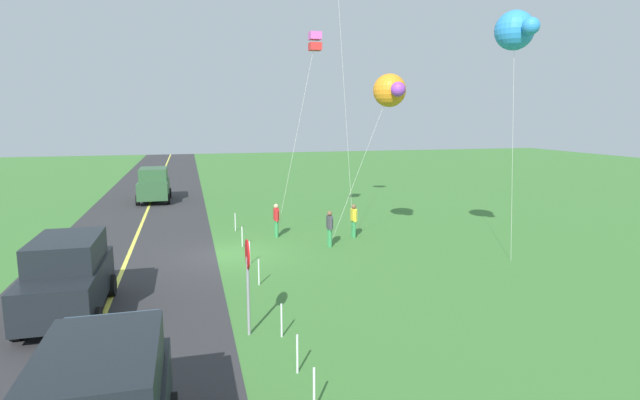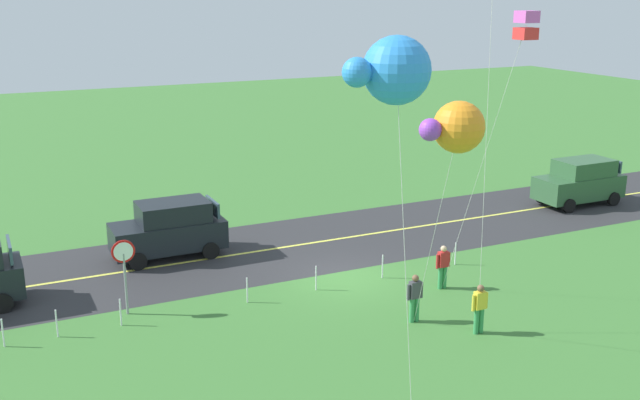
{
  "view_description": "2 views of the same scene",
  "coord_description": "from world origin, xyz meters",
  "views": [
    {
      "loc": [
        20.42,
        -1.47,
        5.63
      ],
      "look_at": [
        2.33,
        3.3,
        2.54
      ],
      "focal_mm": 28.18,
      "sensor_mm": 36.0,
      "label": 1
    },
    {
      "loc": [
        11.92,
        23.11,
        10.27
      ],
      "look_at": [
        2.13,
        2.39,
        3.83
      ],
      "focal_mm": 42.1,
      "sensor_mm": 36.0,
      "label": 2
    }
  ],
  "objects": [
    {
      "name": "person_child_watcher",
      "position": [
        -0.25,
        4.42,
        0.86
      ],
      "size": [
        0.58,
        0.22,
        1.6
      ],
      "rotation": [
        0.0,
        0.0,
        0.52
      ],
      "color": "#338C4C",
      "rests_on": "ground"
    },
    {
      "name": "kite_pink_drift",
      "position": [
        4.12,
        10.08,
        8.71
      ],
      "size": [
        1.9,
        1.4,
        9.41
      ],
      "color": "silver",
      "rests_on": "ground"
    },
    {
      "name": "kite_blue_mid",
      "position": [
        -3.74,
        4.65,
        9.2
      ],
      "size": [
        1.39,
        2.48,
        9.66
      ],
      "color": "silver",
      "rests_on": "ground"
    },
    {
      "name": "road_centre_stripe",
      "position": [
        0.0,
        -4.0,
        0.01
      ],
      "size": [
        120.0,
        0.16,
        0.0
      ],
      "primitive_type": "cube",
      "color": "#E5E04C",
      "rests_on": "asphalt_road"
    },
    {
      "name": "fence_post_4",
      "position": [
        8.3,
        0.7,
        0.45
      ],
      "size": [
        0.05,
        0.05,
        0.9
      ],
      "primitive_type": "cylinder",
      "color": "silver",
      "rests_on": "ground"
    },
    {
      "name": "fence_post_3",
      "position": [
        4.06,
        0.7,
        0.45
      ],
      "size": [
        0.05,
        0.05,
        0.9
      ],
      "primitive_type": "cylinder",
      "color": "silver",
      "rests_on": "ground"
    },
    {
      "name": "person_adult_companion",
      "position": [
        -2.65,
        2.47,
        0.86
      ],
      "size": [
        0.58,
        0.22,
        1.6
      ],
      "rotation": [
        0.0,
        0.0,
        2.28
      ],
      "color": "#338C4C",
      "rests_on": "ground"
    },
    {
      "name": "fence_post_0",
      "position": [
        -4.46,
        0.7,
        0.45
      ],
      "size": [
        0.05,
        0.05,
        0.9
      ],
      "primitive_type": "cylinder",
      "color": "silver",
      "rests_on": "ground"
    },
    {
      "name": "fence_post_6",
      "position": [
        11.75,
        0.7,
        0.45
      ],
      "size": [
        0.05,
        0.05,
        0.9
      ],
      "primitive_type": "cylinder",
      "color": "silver",
      "rests_on": "ground"
    },
    {
      "name": "fence_post_5",
      "position": [
        10.22,
        0.7,
        0.45
      ],
      "size": [
        0.05,
        0.05,
        0.9
      ],
      "primitive_type": "cylinder",
      "color": "silver",
      "rests_on": "ground"
    },
    {
      "name": "ground_plane",
      "position": [
        0.0,
        0.0,
        -0.05
      ],
      "size": [
        120.0,
        120.0,
        0.1
      ],
      "primitive_type": "cube",
      "color": "#3D7533"
    },
    {
      "name": "stop_sign",
      "position": [
        7.94,
        -0.1,
        1.8
      ],
      "size": [
        0.76,
        0.08,
        2.56
      ],
      "color": "gray",
      "rests_on": "ground"
    },
    {
      "name": "fence_post_1",
      "position": [
        -1.22,
        0.7,
        0.45
      ],
      "size": [
        0.05,
        0.05,
        0.9
      ],
      "primitive_type": "cylinder",
      "color": "silver",
      "rests_on": "ground"
    },
    {
      "name": "asphalt_road",
      "position": [
        0.0,
        -4.0,
        0.0
      ],
      "size": [
        120.0,
        7.0,
        0.0
      ],
      "primitive_type": "cube",
      "color": "#2D2D30",
      "rests_on": "ground"
    },
    {
      "name": "car_suv_foreground",
      "position": [
        5.25,
        -4.93,
        1.15
      ],
      "size": [
        4.4,
        2.12,
        2.24
      ],
      "color": "black",
      "rests_on": "ground"
    },
    {
      "name": "fence_post_2",
      "position": [
        1.48,
        0.7,
        0.45
      ],
      "size": [
        0.05,
        0.05,
        0.9
      ],
      "primitive_type": "cylinder",
      "color": "silver",
      "rests_on": "ground"
    },
    {
      "name": "car_parked_west_far",
      "position": [
        -14.98,
        -3.76,
        1.15
      ],
      "size": [
        4.4,
        2.12,
        2.24
      ],
      "color": "#2D5633",
      "rests_on": "ground"
    },
    {
      "name": "kite_yellow_high",
      "position": [
        0.25,
        6.91,
        6.75
      ],
      "size": [
        1.9,
        3.2,
        7.46
      ],
      "color": "silver",
      "rests_on": "ground"
    },
    {
      "name": "person_adult_near",
      "position": [
        -1.6,
        5.98,
        0.86
      ],
      "size": [
        0.58,
        0.22,
        1.6
      ],
      "rotation": [
        0.0,
        0.0,
        4.07
      ],
      "color": "#338C4C",
      "rests_on": "ground"
    }
  ]
}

